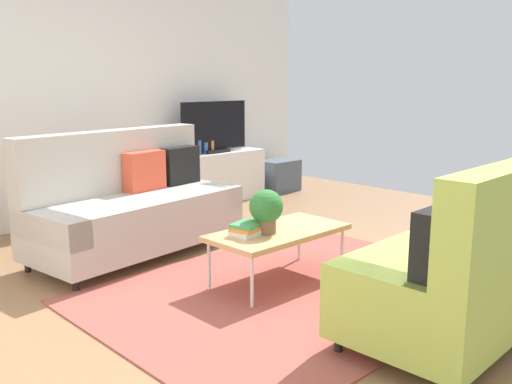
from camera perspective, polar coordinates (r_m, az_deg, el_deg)
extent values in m
plane|color=#936B47|center=(4.51, 1.03, -8.66)|extent=(7.68, 7.68, 0.00)
cube|color=white|center=(6.52, -16.92, 10.07)|extent=(6.40, 0.12, 2.90)
cube|color=#9E4C42|center=(4.24, 3.77, -9.91)|extent=(2.90, 2.20, 0.01)
cube|color=#B2ADA3|center=(5.08, -12.01, -2.83)|extent=(1.99, 1.06, 0.44)
cube|color=#B2ADA3|center=(5.23, -14.45, 3.06)|extent=(1.91, 0.43, 0.56)
cube|color=#B2ADA3|center=(5.61, -5.32, -0.12)|extent=(0.30, 0.86, 0.22)
cube|color=#B2ADA3|center=(4.58, -20.33, -3.41)|extent=(0.30, 0.86, 0.22)
cylinder|color=black|center=(5.49, -2.55, -4.43)|extent=(0.05, 0.05, 0.10)
cylinder|color=black|center=(4.41, -17.91, -9.02)|extent=(0.05, 0.05, 0.10)
cylinder|color=black|center=(5.95, -7.47, -3.27)|extent=(0.05, 0.05, 0.10)
cylinder|color=black|center=(4.96, -22.26, -7.02)|extent=(0.05, 0.05, 0.10)
cube|color=black|center=(5.53, -7.71, 2.71)|extent=(0.41, 0.19, 0.36)
cube|color=#D84C33|center=(5.24, -11.29, 2.11)|extent=(0.41, 0.19, 0.36)
cube|color=#A3BC4C|center=(3.81, 20.56, -8.10)|extent=(1.92, 0.89, 0.44)
cube|color=#A3BC4C|center=(3.06, 14.06, -10.35)|extent=(0.22, 0.84, 0.22)
cylinder|color=black|center=(3.36, 8.39, -15.12)|extent=(0.05, 0.05, 0.10)
cylinder|color=black|center=(4.78, 20.91, -7.59)|extent=(0.05, 0.05, 0.10)
cube|color=black|center=(3.06, 18.31, -4.86)|extent=(0.40, 0.15, 0.36)
cube|color=white|center=(3.45, 21.64, -3.24)|extent=(0.40, 0.15, 0.36)
cube|color=tan|center=(4.28, 2.30, -4.13)|extent=(1.10, 0.56, 0.04)
cylinder|color=silver|center=(4.18, -4.81, -7.57)|extent=(0.02, 0.02, 0.38)
cylinder|color=silver|center=(4.84, 4.41, -4.89)|extent=(0.02, 0.02, 0.38)
cylinder|color=silver|center=(3.85, -0.42, -9.19)|extent=(0.02, 0.02, 0.38)
cylinder|color=silver|center=(4.56, 8.76, -6.02)|extent=(0.02, 0.02, 0.38)
cube|color=silver|center=(7.18, -4.31, 1.54)|extent=(1.40, 0.44, 0.64)
cube|color=black|center=(7.12, -4.24, 4.22)|extent=(0.36, 0.20, 0.04)
cube|color=black|center=(7.08, -4.28, 6.78)|extent=(1.00, 0.05, 0.60)
cube|color=#4C5666|center=(7.87, 2.34, 1.69)|extent=(0.52, 0.40, 0.44)
cylinder|color=brown|center=(4.17, 1.04, -3.53)|extent=(0.15, 0.15, 0.10)
sphere|color=#2D7233|center=(4.13, 1.05, -1.48)|extent=(0.25, 0.25, 0.25)
cube|color=silver|center=(4.13, -0.84, -4.14)|extent=(0.26, 0.20, 0.04)
cube|color=orange|center=(4.13, -0.84, -3.71)|extent=(0.27, 0.22, 0.03)
cube|color=#3F8C4C|center=(4.12, -0.85, -3.33)|extent=(0.28, 0.24, 0.03)
cylinder|color=silver|center=(6.81, -8.39, 4.45)|extent=(0.11, 0.11, 0.19)
cylinder|color=#B24C4C|center=(6.91, -7.27, 4.43)|extent=(0.10, 0.10, 0.16)
cylinder|color=#3359B2|center=(6.93, -5.78, 4.56)|extent=(0.05, 0.05, 0.17)
cylinder|color=#3359B2|center=(6.99, -5.15, 4.49)|extent=(0.06, 0.06, 0.14)
cylinder|color=orange|center=(7.06, -4.47, 4.63)|extent=(0.04, 0.04, 0.16)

